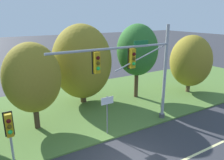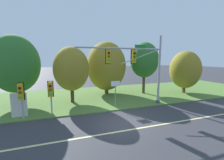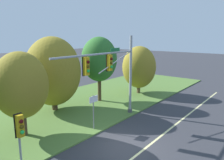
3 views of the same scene
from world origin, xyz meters
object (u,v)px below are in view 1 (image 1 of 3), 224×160
(tree_tall_centre, at_px, (137,50))
(route_sign_post, at_px, (107,109))
(pedestrian_signal_near_kerb, at_px, (9,127))
(tree_right_far, at_px, (191,61))
(traffic_signal_mast, at_px, (139,67))
(tree_mid_verge, at_px, (82,62))
(tree_behind_signpost, at_px, (32,78))

(tree_tall_centre, bearing_deg, route_sign_post, -141.66)
(pedestrian_signal_near_kerb, bearing_deg, tree_right_far, 9.80)
(pedestrian_signal_near_kerb, xyz_separation_m, tree_right_far, (16.58, 2.86, 1.15))
(pedestrian_signal_near_kerb, xyz_separation_m, tree_tall_centre, (11.23, 4.38, 2.42))
(traffic_signal_mast, height_order, tree_tall_centre, traffic_signal_mast)
(traffic_signal_mast, xyz_separation_m, tree_right_far, (8.69, 3.02, -1.07))
(route_sign_post, relative_size, tree_tall_centre, 0.38)
(pedestrian_signal_near_kerb, height_order, tree_right_far, tree_right_far)
(pedestrian_signal_near_kerb, height_order, tree_mid_verge, tree_mid_verge)
(route_sign_post, bearing_deg, tree_mid_verge, 81.41)
(tree_tall_centre, bearing_deg, traffic_signal_mast, -126.32)
(tree_tall_centre, bearing_deg, tree_behind_signpost, -171.87)
(tree_right_far, bearing_deg, traffic_signal_mast, -160.82)
(route_sign_post, height_order, tree_right_far, tree_right_far)
(tree_tall_centre, xyz_separation_m, tree_right_far, (5.35, -1.52, -1.27))
(pedestrian_signal_near_kerb, bearing_deg, tree_mid_verge, 41.50)
(traffic_signal_mast, bearing_deg, tree_behind_signpost, 151.88)
(tree_tall_centre, bearing_deg, tree_right_far, -15.85)
(traffic_signal_mast, bearing_deg, tree_mid_verge, 103.65)
(route_sign_post, height_order, tree_behind_signpost, tree_behind_signpost)
(pedestrian_signal_near_kerb, distance_m, route_sign_post, 5.60)
(pedestrian_signal_near_kerb, distance_m, tree_behind_signpost, 3.91)
(route_sign_post, height_order, tree_tall_centre, tree_tall_centre)
(tree_mid_verge, bearing_deg, tree_right_far, -15.77)
(route_sign_post, height_order, tree_mid_verge, tree_mid_verge)
(traffic_signal_mast, xyz_separation_m, tree_mid_verge, (-1.43, 5.88, -0.58))
(route_sign_post, distance_m, tree_right_far, 11.46)
(traffic_signal_mast, height_order, tree_mid_verge, traffic_signal_mast)
(traffic_signal_mast, distance_m, tree_right_far, 9.26)
(tree_behind_signpost, bearing_deg, traffic_signal_mast, -28.12)
(route_sign_post, bearing_deg, tree_behind_signpost, 139.77)
(traffic_signal_mast, relative_size, tree_mid_verge, 1.25)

